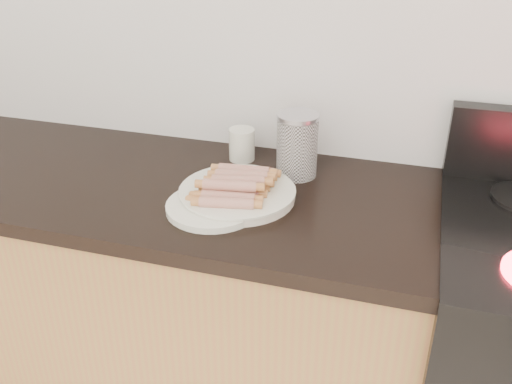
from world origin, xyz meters
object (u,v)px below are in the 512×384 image
(canister, at_px, (297,145))
(side_plate, at_px, (213,207))
(mug, at_px, (242,144))
(main_plate, at_px, (237,194))

(canister, bearing_deg, side_plate, -121.38)
(canister, xyz_separation_m, mug, (-0.18, 0.06, -0.04))
(main_plate, bearing_deg, canister, 57.08)
(side_plate, xyz_separation_m, canister, (0.16, 0.25, 0.08))
(side_plate, bearing_deg, main_plate, 62.46)
(main_plate, distance_m, side_plate, 0.09)
(main_plate, height_order, mug, mug)
(canister, relative_size, mug, 1.91)
(mug, bearing_deg, side_plate, -85.73)
(main_plate, relative_size, side_plate, 1.27)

